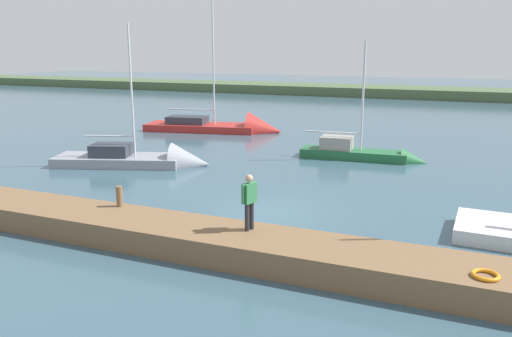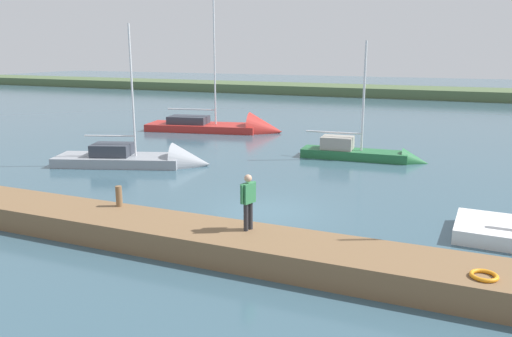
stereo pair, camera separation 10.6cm
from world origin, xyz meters
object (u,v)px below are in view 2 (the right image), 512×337
at_px(life_ring_buoy, 484,276).
at_px(sailboat_mid_channel, 366,157).
at_px(mooring_post_far, 119,196).
at_px(sailboat_outer_mooring, 149,162).
at_px(person_on_dock, 248,198).
at_px(sailboat_inner_slip, 230,129).

height_order(life_ring_buoy, sailboat_mid_channel, sailboat_mid_channel).
relative_size(mooring_post_far, sailboat_outer_mooring, 0.08).
xyz_separation_m(sailboat_mid_channel, person_on_dock, (0.64, 14.96, 1.64)).
distance_m(life_ring_buoy, sailboat_inner_slip, 27.70).
bearing_deg(sailboat_mid_channel, person_on_dock, -96.14).
xyz_separation_m(sailboat_mid_channel, sailboat_outer_mooring, (10.41, 6.02, 0.05)).
bearing_deg(sailboat_inner_slip, life_ring_buoy, -62.93).
xyz_separation_m(life_ring_buoy, sailboat_inner_slip, (17.20, -21.70, -0.64)).
distance_m(sailboat_inner_slip, sailboat_outer_mooring, 12.00).
bearing_deg(person_on_dock, sailboat_inner_slip, -45.40).
distance_m(sailboat_mid_channel, person_on_dock, 15.06).
bearing_deg(sailboat_mid_channel, sailboat_outer_mooring, -153.66).
relative_size(mooring_post_far, sailboat_mid_channel, 0.10).
bearing_deg(mooring_post_far, sailboat_inner_slip, -74.50).
relative_size(life_ring_buoy, sailboat_mid_channel, 0.09).
distance_m(mooring_post_far, sailboat_mid_channel, 15.65).
relative_size(life_ring_buoy, person_on_dock, 0.39).
bearing_deg(sailboat_inner_slip, mooring_post_far, -85.82).
xyz_separation_m(mooring_post_far, sailboat_mid_channel, (-5.68, -14.54, -1.01)).
xyz_separation_m(mooring_post_far, life_ring_buoy, (-11.51, 1.21, -0.31)).
xyz_separation_m(sailboat_inner_slip, person_on_dock, (-10.73, 20.91, 1.58)).
height_order(mooring_post_far, person_on_dock, person_on_dock).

